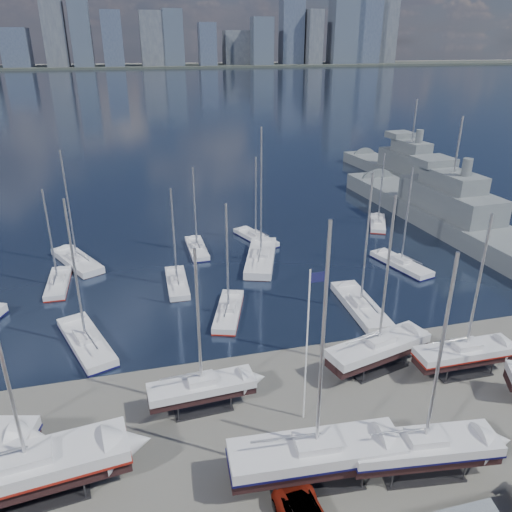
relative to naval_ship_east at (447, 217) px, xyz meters
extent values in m
plane|color=#605E59|center=(-35.84, -35.66, -1.67)|extent=(1400.00, 1400.00, 0.00)
cube|color=#182339|center=(-35.84, 274.34, -1.82)|extent=(1400.00, 600.00, 0.40)
cube|color=#2D332D|center=(-35.84, 534.34, -0.57)|extent=(1400.00, 80.00, 2.20)
cube|color=#475166|center=(-147.04, 532.92, 19.10)|extent=(26.03, 30.49, 37.14)
cube|color=#595E66|center=(-106.80, 521.29, 44.35)|extent=(21.60, 16.58, 87.63)
cube|color=#3D4756|center=(-81.23, 522.72, 34.33)|extent=(19.42, 28.42, 67.60)
cube|color=#475166|center=(-50.85, 525.93, 27.58)|extent=(20.24, 23.80, 54.09)
cube|color=#595E66|center=(-10.07, 522.67, 27.53)|extent=(24.62, 19.72, 54.00)
cube|color=#3D4756|center=(11.79, 520.89, 28.52)|extent=(20.75, 17.93, 55.97)
cube|color=#475166|center=(48.25, 519.21, 22.05)|extent=(18.36, 16.25, 43.03)
cube|color=#595E66|center=(84.39, 538.12, 18.38)|extent=(28.49, 22.03, 35.69)
cube|color=#3D4756|center=(109.87, 520.34, 25.09)|extent=(23.34, 17.87, 49.11)
cube|color=#475166|center=(149.14, 535.18, 38.51)|extent=(25.35, 19.79, 75.95)
cube|color=#595E66|center=(172.54, 528.67, 29.37)|extent=(17.00, 27.45, 57.67)
cube|color=#3D4756|center=(209.69, 528.59, 53.55)|extent=(29.28, 24.05, 106.04)
cube|color=#475166|center=(241.69, 538.05, 37.73)|extent=(30.82, 28.37, 74.41)
cube|color=#595E66|center=(271.55, 539.88, 39.27)|extent=(21.74, 17.03, 77.48)
cube|color=#2D2D33|center=(-54.32, -37.39, -1.59)|extent=(6.95, 3.81, 0.16)
cube|color=black|center=(-54.32, -37.39, 0.01)|extent=(12.31, 4.30, 0.96)
cube|color=silver|center=(-54.32, -37.39, 0.98)|extent=(12.37, 4.80, 0.96)
cube|color=maroon|center=(-54.32, -37.39, 0.53)|extent=(12.49, 4.85, 0.19)
cube|color=silver|center=(-54.32, -37.39, 1.71)|extent=(3.24, 2.37, 0.50)
cube|color=#2D2D33|center=(-42.73, -31.84, -1.59)|extent=(4.63, 2.32, 0.16)
cube|color=black|center=(-42.73, -31.84, -0.14)|extent=(8.31, 2.41, 0.66)
cube|color=silver|center=(-42.73, -31.84, 0.52)|extent=(8.33, 2.75, 0.66)
cube|color=silver|center=(-42.73, -31.84, 1.10)|extent=(2.13, 1.49, 0.50)
cylinder|color=#B2B2B7|center=(-42.73, -31.84, 6.39)|extent=(0.22, 0.22, 11.09)
cube|color=#2D2D33|center=(-36.70, -40.57, -1.59)|extent=(6.33, 3.23, 0.16)
cube|color=black|center=(-36.70, -40.57, -0.02)|extent=(11.34, 3.42, 0.89)
cube|color=silver|center=(-36.70, -40.57, 0.87)|extent=(11.37, 3.88, 0.89)
cube|color=#0C0B3A|center=(-36.70, -40.57, 0.46)|extent=(11.48, 3.92, 0.18)
cube|color=silver|center=(-36.70, -40.57, 1.57)|extent=(2.92, 2.06, 0.50)
cylinder|color=#B2B2B7|center=(-36.70, -40.57, 8.87)|extent=(0.22, 0.22, 15.10)
cube|color=#2D2D33|center=(-27.10, -30.41, -1.59)|extent=(5.76, 3.70, 0.16)
cube|color=black|center=(-27.10, -30.41, -0.08)|extent=(9.94, 4.66, 0.77)
cube|color=silver|center=(-27.10, -30.41, 0.69)|extent=(10.04, 5.05, 0.77)
cube|color=silver|center=(-27.10, -30.41, 1.33)|extent=(2.75, 2.18, 0.50)
cylinder|color=#B2B2B7|center=(-27.10, -30.41, 7.61)|extent=(0.22, 0.22, 13.06)
cube|color=#2D2D33|center=(-29.61, -41.71, -1.59)|extent=(5.65, 3.11, 0.16)
cube|color=black|center=(-29.61, -41.71, -0.08)|extent=(10.00, 3.51, 0.78)
cube|color=silver|center=(-29.61, -41.71, 0.71)|extent=(10.05, 3.92, 0.78)
cube|color=#0C0B3A|center=(-29.61, -41.71, 0.35)|extent=(10.15, 3.96, 0.16)
cube|color=silver|center=(-29.61, -41.71, 1.35)|extent=(2.63, 1.93, 0.50)
cylinder|color=#B2B2B7|center=(-29.61, -41.71, 7.71)|extent=(0.22, 0.22, 13.22)
cube|color=#2D2D33|center=(-20.21, -32.85, -1.59)|extent=(4.86, 2.24, 0.16)
cube|color=black|center=(-20.21, -32.85, -0.12)|extent=(8.82, 2.14, 0.70)
cube|color=silver|center=(-20.21, -32.85, 0.59)|extent=(8.82, 2.51, 0.70)
cube|color=maroon|center=(-20.21, -32.85, 0.26)|extent=(8.91, 2.53, 0.14)
cube|color=silver|center=(-20.21, -32.85, 1.19)|extent=(2.21, 1.49, 0.50)
cylinder|color=#B2B2B7|center=(-20.21, -32.85, 6.89)|extent=(0.22, 0.22, 11.89)
cube|color=black|center=(-55.93, -6.51, -1.88)|extent=(2.07, 8.18, 0.65)
cube|color=silver|center=(-55.93, -6.51, -1.23)|extent=(2.41, 8.19, 0.65)
cube|color=maroon|center=(-55.93, -6.51, -1.53)|extent=(2.43, 8.27, 0.13)
cube|color=silver|center=(-55.93, -6.51, -0.65)|extent=(1.40, 2.06, 0.50)
cylinder|color=#B2B2B7|center=(-55.93, -6.51, 4.60)|extent=(0.22, 0.22, 11.01)
cube|color=black|center=(-54.23, -0.50, -1.95)|extent=(6.80, 10.22, 0.82)
cube|color=silver|center=(-54.23, -0.50, -1.13)|extent=(7.18, 10.41, 0.82)
cube|color=silver|center=(-54.23, -0.50, -0.47)|extent=(2.69, 3.06, 0.50)
cylinder|color=#B2B2B7|center=(-54.23, -0.50, 6.18)|extent=(0.22, 0.22, 13.80)
cube|color=black|center=(-52.05, -20.49, -1.94)|extent=(5.64, 10.26, 0.80)
cube|color=silver|center=(-52.05, -20.49, -1.14)|extent=(6.04, 10.40, 0.80)
cube|color=#0C0B3A|center=(-52.05, -20.49, -1.51)|extent=(6.10, 10.51, 0.16)
cube|color=silver|center=(-52.05, -20.49, -0.49)|extent=(2.44, 2.93, 0.50)
cylinder|color=#B2B2B7|center=(-52.05, -20.49, 6.05)|extent=(0.22, 0.22, 13.56)
cube|color=black|center=(-42.39, -9.95, -1.88)|extent=(2.13, 8.24, 0.66)
cube|color=silver|center=(-42.39, -9.95, -1.23)|extent=(2.47, 8.25, 0.66)
cube|color=silver|center=(-42.39, -9.95, -0.65)|extent=(1.42, 2.08, 0.50)
cylinder|color=#B2B2B7|center=(-42.39, -9.95, 4.64)|extent=(0.22, 0.22, 11.08)
cube|color=black|center=(-38.63, 0.04, -1.88)|extent=(2.00, 8.11, 0.65)
cube|color=silver|center=(-38.63, 0.04, -1.23)|extent=(2.34, 8.11, 0.65)
cube|color=#0C0B3A|center=(-38.63, 0.04, -1.53)|extent=(2.37, 8.19, 0.13)
cube|color=silver|center=(-38.63, 0.04, -0.66)|extent=(1.38, 2.04, 0.50)
cylinder|color=#B2B2B7|center=(-38.63, 0.04, 4.55)|extent=(0.22, 0.22, 10.92)
cube|color=black|center=(-37.86, -18.06, -1.89)|extent=(4.62, 8.67, 0.68)
cube|color=silver|center=(-37.86, -18.06, -1.21)|extent=(4.95, 8.79, 0.68)
cube|color=maroon|center=(-37.86, -18.06, -1.52)|extent=(5.00, 8.88, 0.14)
cube|color=silver|center=(-37.86, -18.06, -0.62)|extent=(2.03, 2.46, 0.50)
cylinder|color=#B2B2B7|center=(-37.86, -18.06, 4.85)|extent=(0.22, 0.22, 11.44)
cube|color=black|center=(-31.02, -5.53, -2.00)|extent=(6.64, 12.27, 0.96)
cube|color=silver|center=(-31.02, -5.53, -1.04)|extent=(7.12, 12.44, 0.96)
cube|color=silver|center=(-31.02, -5.53, -0.31)|extent=(2.89, 3.50, 0.50)
cylinder|color=#B2B2B7|center=(-31.02, -5.53, 7.54)|extent=(0.22, 0.22, 16.20)
cube|color=black|center=(-29.78, 2.01, -1.89)|extent=(4.79, 8.57, 0.67)
cube|color=silver|center=(-29.78, 2.01, -1.22)|extent=(5.12, 8.69, 0.67)
cube|color=#0C0B3A|center=(-29.78, 2.01, -1.53)|extent=(5.17, 8.78, 0.13)
cube|color=silver|center=(-29.78, 2.01, -0.63)|extent=(2.05, 2.46, 0.50)
cylinder|color=#B2B2B7|center=(-29.78, 2.01, 4.79)|extent=(0.22, 0.22, 11.33)
cube|color=black|center=(-23.98, -20.55, -1.95)|extent=(2.81, 10.46, 0.83)
cube|color=silver|center=(-23.98, -20.55, -1.12)|extent=(3.24, 10.48, 0.83)
cube|color=silver|center=(-23.98, -20.55, -0.45)|extent=(1.83, 2.65, 0.50)
cylinder|color=#B2B2B7|center=(-23.98, -20.55, 6.31)|extent=(0.22, 0.22, 14.02)
cube|color=black|center=(-14.15, -11.61, -1.91)|extent=(4.34, 9.19, 0.72)
cube|color=silver|center=(-14.15, -11.61, -1.19)|extent=(4.71, 9.29, 0.72)
cube|color=#0C0B3A|center=(-14.15, -11.61, -1.52)|extent=(4.75, 9.38, 0.14)
cube|color=silver|center=(-14.15, -11.61, -0.58)|extent=(2.02, 2.55, 0.50)
cylinder|color=#B2B2B7|center=(-14.15, -11.61, 5.21)|extent=(0.22, 0.22, 12.08)
cube|color=black|center=(-9.76, 3.32, -1.87)|extent=(5.15, 7.89, 0.63)
cube|color=silver|center=(-9.76, 3.32, -1.24)|extent=(5.44, 8.04, 0.63)
cube|color=maroon|center=(-9.76, 3.32, -1.53)|extent=(5.50, 8.12, 0.13)
cube|color=silver|center=(-9.76, 3.32, -0.68)|extent=(2.05, 2.35, 0.50)
cylinder|color=#B2B2B7|center=(-9.76, 3.32, 4.39)|extent=(0.22, 0.22, 10.62)
cube|color=slate|center=(0.00, -0.07, -1.16)|extent=(10.83, 51.05, 4.56)
cube|color=slate|center=(0.00, -0.07, 2.92)|extent=(7.43, 18.06, 3.60)
cube|color=slate|center=(0.00, -0.07, 5.92)|extent=(5.40, 10.38, 2.40)
cube|color=slate|center=(-0.27, 4.99, 7.62)|extent=(5.94, 5.37, 1.20)
cylinder|color=#B2B2B7|center=(0.00, -0.07, 11.12)|extent=(0.30, 0.30, 8.00)
cube|color=slate|center=(8.48, 26.04, -1.24)|extent=(10.28, 42.67, 3.80)
cube|color=slate|center=(8.48, 26.04, 2.46)|extent=(6.63, 15.19, 3.60)
cube|color=slate|center=(8.48, 26.04, 5.46)|extent=(4.75, 8.76, 2.40)
cube|color=slate|center=(8.13, 30.25, 7.16)|extent=(5.07, 4.61, 1.20)
cylinder|color=#B2B2B7|center=(8.48, 26.04, 10.66)|extent=(0.30, 0.30, 8.00)
cylinder|color=white|center=(-35.42, -34.78, 4.57)|extent=(0.12, 0.12, 12.48)
cube|color=#151642|center=(-34.90, -34.78, 10.19)|extent=(1.04, 0.05, 0.73)
camera|label=1|loc=(-46.44, -63.14, 24.83)|focal=35.00mm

